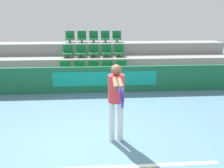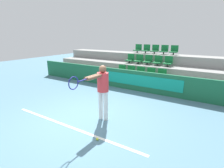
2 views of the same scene
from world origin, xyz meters
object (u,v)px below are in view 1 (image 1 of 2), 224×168
at_px(stadium_chair_7, 94,52).
at_px(stadium_chair_13, 105,37).
at_px(stadium_chair_8, 106,51).
at_px(stadium_chair_1, 79,69).
at_px(tennis_player, 116,96).
at_px(stadium_chair_14, 117,37).
at_px(stadium_chair_2, 94,68).
at_px(stadium_chair_3, 108,68).
at_px(stadium_chair_4, 122,68).
at_px(stadium_chair_5, 68,52).
at_px(stadium_chair_11, 82,37).
at_px(stadium_chair_9, 119,51).
at_px(stadium_chair_12, 94,37).
at_px(tennis_ball, 150,168).
at_px(stadium_chair_10, 70,38).
at_px(stadium_chair_6, 81,52).
at_px(stadium_chair_0, 65,69).

relative_size(stadium_chair_7, stadium_chair_13, 1.00).
bearing_deg(stadium_chair_8, stadium_chair_1, -136.41).
relative_size(stadium_chair_1, tennis_player, 0.30).
xyz_separation_m(stadium_chair_8, stadium_chair_14, (0.54, 1.02, 0.49)).
relative_size(stadium_chair_1, stadium_chair_2, 1.00).
distance_m(stadium_chair_1, tennis_player, 4.16).
height_order(stadium_chair_3, tennis_player, tennis_player).
xyz_separation_m(stadium_chair_4, tennis_player, (-0.56, -4.01, 0.34)).
height_order(stadium_chair_5, stadium_chair_7, same).
height_order(stadium_chair_5, stadium_chair_11, stadium_chair_11).
bearing_deg(stadium_chair_3, stadium_chair_2, 180.00).
relative_size(stadium_chair_1, stadium_chair_13, 1.00).
bearing_deg(stadium_chair_9, tennis_player, -96.37).
bearing_deg(stadium_chair_12, tennis_ball, -81.60).
bearing_deg(tennis_ball, stadium_chair_11, 102.65).
bearing_deg(stadium_chair_14, tennis_ball, -90.34).
xyz_separation_m(stadium_chair_5, stadium_chair_10, (0.00, 1.02, 0.49)).
bearing_deg(stadium_chair_13, tennis_player, -90.23).
bearing_deg(stadium_chair_8, tennis_player, -90.27).
xyz_separation_m(stadium_chair_9, tennis_player, (-0.56, -5.03, -0.15)).
distance_m(stadium_chair_6, stadium_chair_10, 1.26).
bearing_deg(stadium_chair_11, stadium_chair_0, -104.71).
bearing_deg(stadium_chair_0, stadium_chair_12, 62.29).
xyz_separation_m(stadium_chair_7, tennis_ball, (1.03, -5.98, -1.17)).
xyz_separation_m(stadium_chair_4, stadium_chair_5, (-2.15, 1.02, 0.49)).
relative_size(stadium_chair_1, tennis_ball, 7.68).
bearing_deg(tennis_ball, stadium_chair_4, 89.53).
distance_m(stadium_chair_14, tennis_ball, 7.20).
relative_size(stadium_chair_10, stadium_chair_12, 1.00).
height_order(stadium_chair_3, stadium_chair_12, stadium_chair_12).
bearing_deg(stadium_chair_8, stadium_chair_3, -90.00).
xyz_separation_m(stadium_chair_2, stadium_chair_12, (0.00, 2.05, 0.99)).
relative_size(stadium_chair_12, stadium_chair_13, 1.00).
distance_m(stadium_chair_1, stadium_chair_2, 0.54).
bearing_deg(stadium_chair_12, stadium_chair_14, 0.00).
height_order(stadium_chair_10, tennis_player, stadium_chair_10).
distance_m(stadium_chair_10, tennis_player, 6.29).
distance_m(stadium_chair_2, stadium_chair_6, 1.26).
distance_m(stadium_chair_5, stadium_chair_6, 0.54).
xyz_separation_m(stadium_chair_7, stadium_chair_12, (0.00, 1.02, 0.49)).
height_order(stadium_chair_9, tennis_ball, stadium_chair_9).
relative_size(stadium_chair_8, stadium_chair_10, 1.00).
bearing_deg(tennis_player, tennis_ball, -60.43).
relative_size(stadium_chair_4, stadium_chair_13, 1.00).
height_order(stadium_chair_11, stadium_chair_14, same).
bearing_deg(stadium_chair_14, stadium_chair_1, -128.23).
xyz_separation_m(stadium_chair_4, stadium_chair_7, (-1.08, 1.02, 0.49)).
height_order(stadium_chair_3, stadium_chair_11, stadium_chair_11).
height_order(stadium_chair_9, stadium_chair_12, stadium_chair_12).
bearing_deg(stadium_chair_2, stadium_chair_8, 62.29).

